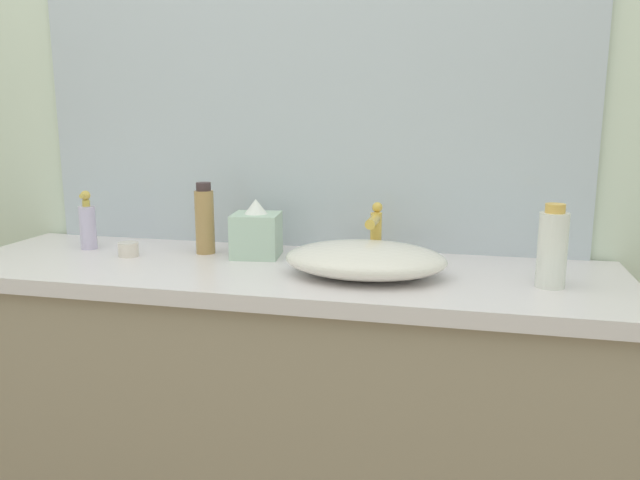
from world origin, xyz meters
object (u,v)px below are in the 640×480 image
soap_dispenser (88,224)px  tissue_box (256,232)px  sink_basin (365,259)px  lotion_bottle (205,220)px  perfume_bottle (552,248)px  candle_jar (128,249)px

soap_dispenser → tissue_box: 0.51m
sink_basin → tissue_box: size_ratio=2.47×
tissue_box → lotion_bottle: bearing=177.9°
soap_dispenser → perfume_bottle: perfume_bottle is taller
lotion_bottle → tissue_box: lotion_bottle is taller
lotion_bottle → tissue_box: size_ratio=1.25×
perfume_bottle → tissue_box: (-0.75, 0.14, -0.02)m
perfume_bottle → soap_dispenser: bearing=174.7°
sink_basin → perfume_bottle: size_ratio=2.06×
soap_dispenser → tissue_box: soap_dispenser is taller
soap_dispenser → candle_jar: size_ratio=3.06×
soap_dispenser → candle_jar: soap_dispenser is taller
perfume_bottle → tissue_box: bearing=169.6°
sink_basin → candle_jar: sink_basin is taller
sink_basin → tissue_box: (-0.33, 0.14, 0.03)m
tissue_box → candle_jar: tissue_box is taller
candle_jar → tissue_box: bearing=13.2°
soap_dispenser → tissue_box: (0.51, 0.02, -0.00)m
soap_dispenser → lotion_bottle: bearing=4.2°
lotion_bottle → soap_dispenser: bearing=-175.8°
lotion_bottle → candle_jar: 0.22m
soap_dispenser → lotion_bottle: lotion_bottle is taller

